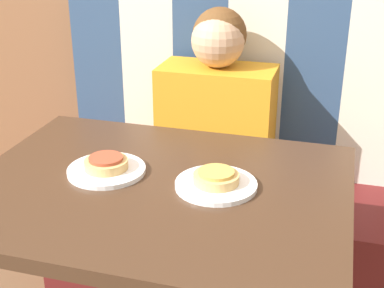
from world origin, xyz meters
TOP-DOWN VIEW (x-y plane):
  - booth_seat at (0.00, 0.61)m, footprint 1.22×0.48m
  - booth_backrest at (0.00, 0.81)m, footprint 1.22×0.09m
  - dining_table at (0.00, 0.00)m, footprint 0.91×0.71m
  - person at (0.00, 0.62)m, footprint 0.39×0.21m
  - plate_left at (-0.14, 0.02)m, footprint 0.20×0.20m
  - plate_right at (0.14, 0.02)m, footprint 0.20×0.20m
  - pizza_left at (-0.14, 0.02)m, footprint 0.11×0.11m
  - pizza_right at (0.14, 0.02)m, footprint 0.11×0.11m

SIDE VIEW (x-z plane):
  - booth_seat at x=0.00m, z-range 0.00..0.46m
  - dining_table at x=0.00m, z-range 0.27..1.04m
  - person at x=0.00m, z-range 0.44..1.07m
  - plate_left at x=-0.14m, z-range 0.77..0.78m
  - plate_right at x=0.14m, z-range 0.77..0.78m
  - pizza_left at x=-0.14m, z-range 0.78..0.81m
  - pizza_right at x=0.14m, z-range 0.78..0.81m
  - booth_backrest at x=0.00m, z-range 0.46..1.14m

